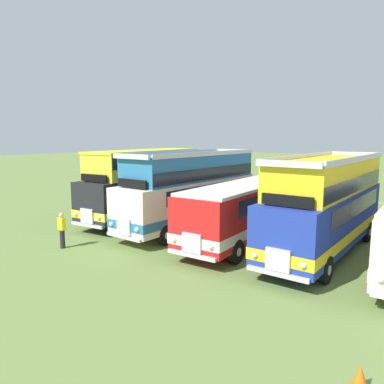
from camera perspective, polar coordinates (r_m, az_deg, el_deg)
ground_plane at (r=18.99m, az=14.23°, el=-7.99°), size 200.00×200.00×0.00m
bus_first_in_row at (r=23.96m, az=-7.36°, el=1.64°), size 3.08×9.88×4.49m
bus_second_in_row at (r=21.39m, az=0.02°, el=0.59°), size 3.08×10.56×4.52m
bus_third_in_row at (r=19.60m, az=9.43°, el=-2.04°), size 2.71×11.48×2.99m
bus_fourth_in_row at (r=17.78m, az=20.23°, el=-1.57°), size 2.93×10.45×4.52m
cone_near_end at (r=9.43m, az=24.63°, el=-24.62°), size 0.36×0.36×0.56m
marshal_person at (r=18.78m, az=-19.54°, el=-5.61°), size 0.36×0.24×1.73m
rope_fence_line at (r=28.24m, az=21.51°, el=-1.44°), size 25.49×0.08×1.05m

